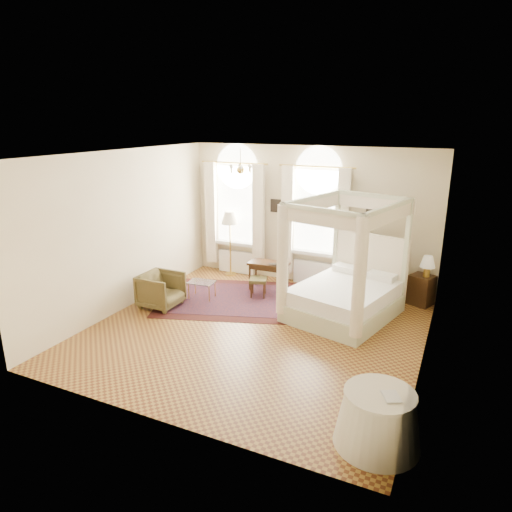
# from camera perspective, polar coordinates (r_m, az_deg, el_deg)

# --- Properties ---
(ground) EXTENTS (6.00, 6.00, 0.00)m
(ground) POSITION_cam_1_polar(r_m,az_deg,el_deg) (8.82, -0.06, -9.31)
(ground) COLOR olive
(ground) RESTS_ON ground
(room_walls) EXTENTS (6.00, 6.00, 6.00)m
(room_walls) POSITION_cam_1_polar(r_m,az_deg,el_deg) (8.15, -0.07, 3.30)
(room_walls) COLOR beige
(room_walls) RESTS_ON ground
(window_left) EXTENTS (1.62, 0.27, 3.29)m
(window_left) POSITION_cam_1_polar(r_m,az_deg,el_deg) (11.59, -2.55, 4.86)
(window_left) COLOR white
(window_left) RESTS_ON room_walls
(window_right) EXTENTS (1.62, 0.27, 3.29)m
(window_right) POSITION_cam_1_polar(r_m,az_deg,el_deg) (10.80, 7.40, 3.85)
(window_right) COLOR white
(window_right) RESTS_ON room_walls
(chandelier) EXTENTS (0.51, 0.45, 0.50)m
(chandelier) POSITION_cam_1_polar(r_m,az_deg,el_deg) (9.45, -1.96, 10.86)
(chandelier) COLOR gold
(chandelier) RESTS_ON room_walls
(wall_pictures) EXTENTS (2.54, 0.03, 0.39)m
(wall_pictures) POSITION_cam_1_polar(r_m,az_deg,el_deg) (10.84, 7.07, 6.09)
(wall_pictures) COLOR black
(wall_pictures) RESTS_ON room_walls
(canopy_bed) EXTENTS (2.28, 2.58, 2.40)m
(canopy_bed) POSITION_cam_1_polar(r_m,az_deg,el_deg) (9.39, 10.91, -4.35)
(canopy_bed) COLOR #BDC09C
(canopy_bed) RESTS_ON ground
(nightstand) EXTENTS (0.59, 0.56, 0.66)m
(nightstand) POSITION_cam_1_polar(r_m,az_deg,el_deg) (10.51, 19.96, -4.00)
(nightstand) COLOR #321E0D
(nightstand) RESTS_ON ground
(nightstand_lamp) EXTENTS (0.31, 0.31, 0.46)m
(nightstand_lamp) POSITION_cam_1_polar(r_m,az_deg,el_deg) (10.28, 20.67, -0.82)
(nightstand_lamp) COLOR gold
(nightstand_lamp) RESTS_ON nightstand
(writing_desk) EXTENTS (0.93, 0.50, 0.69)m
(writing_desk) POSITION_cam_1_polar(r_m,az_deg,el_deg) (10.60, 1.60, -1.32)
(writing_desk) COLOR #321E0D
(writing_desk) RESTS_ON ground
(laptop) EXTENTS (0.38, 0.27, 0.03)m
(laptop) POSITION_cam_1_polar(r_m,az_deg,el_deg) (10.42, 2.62, -1.00)
(laptop) COLOR black
(laptop) RESTS_ON writing_desk
(stool) EXTENTS (0.48, 0.48, 0.44)m
(stool) POSITION_cam_1_polar(r_m,az_deg,el_deg) (10.29, 0.29, -3.18)
(stool) COLOR #443E1D
(stool) RESTS_ON ground
(armchair) EXTENTS (0.82, 0.80, 0.74)m
(armchair) POSITION_cam_1_polar(r_m,az_deg,el_deg) (9.97, -11.79, -4.19)
(armchair) COLOR #483D1F
(armchair) RESTS_ON ground
(coffee_table) EXTENTS (0.61, 0.46, 0.39)m
(coffee_table) POSITION_cam_1_polar(r_m,az_deg,el_deg) (10.27, -6.79, -3.41)
(coffee_table) COLOR white
(coffee_table) RESTS_ON ground
(floor_lamp) EXTENTS (0.43, 0.43, 1.66)m
(floor_lamp) POSITION_cam_1_polar(r_m,az_deg,el_deg) (11.49, -3.29, 4.39)
(floor_lamp) COLOR gold
(floor_lamp) RESTS_ON ground
(oriental_rug) EXTENTS (3.97, 3.37, 0.01)m
(oriental_rug) POSITION_cam_1_polar(r_m,az_deg,el_deg) (10.27, -2.33, -5.39)
(oriental_rug) COLOR #3B110E
(oriental_rug) RESTS_ON ground
(side_table) EXTENTS (1.07, 1.07, 0.73)m
(side_table) POSITION_cam_1_polar(r_m,az_deg,el_deg) (6.11, 15.01, -19.05)
(side_table) COLOR beige
(side_table) RESTS_ON ground
(book) EXTENTS (0.28, 0.31, 0.02)m
(book) POSITION_cam_1_polar(r_m,az_deg,el_deg) (5.82, 15.65, -16.60)
(book) COLOR black
(book) RESTS_ON side_table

